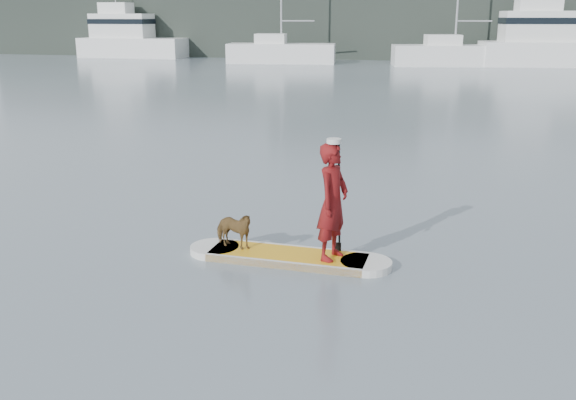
% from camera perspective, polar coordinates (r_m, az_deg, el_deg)
% --- Properties ---
extents(ground, '(140.00, 140.00, 0.00)m').
position_cam_1_polar(ground, '(7.61, 14.37, -13.98)').
color(ground, slate).
rests_on(ground, ground).
extents(paddleboard, '(3.30, 0.86, 0.12)m').
position_cam_1_polar(paddleboard, '(10.22, -0.00, -5.07)').
color(paddleboard, '#F0A716').
rests_on(paddleboard, ground).
extents(paddler, '(0.59, 0.75, 1.81)m').
position_cam_1_polar(paddler, '(9.75, 4.00, -0.17)').
color(paddler, maroon).
rests_on(paddler, paddleboard).
extents(white_cap, '(0.22, 0.22, 0.07)m').
position_cam_1_polar(white_cap, '(9.53, 4.11, 5.25)').
color(white_cap, silver).
rests_on(white_cap, paddler).
extents(dog, '(0.80, 0.51, 0.62)m').
position_cam_1_polar(dog, '(10.36, -4.88, -2.64)').
color(dog, brown).
rests_on(dog, paddleboard).
extents(paddle, '(0.10, 0.30, 2.00)m').
position_cam_1_polar(paddle, '(10.12, 4.54, -0.93)').
color(paddle, black).
rests_on(paddle, ground).
extents(sailboat_c, '(8.93, 4.05, 12.37)m').
position_cam_1_polar(sailboat_c, '(53.23, -0.67, 13.06)').
color(sailboat_c, white).
rests_on(sailboat_c, ground).
extents(sailboat_d, '(9.71, 4.71, 13.74)m').
position_cam_1_polar(sailboat_d, '(51.95, 14.47, 12.56)').
color(sailboat_d, white).
rests_on(sailboat_d, ground).
extents(motor_yacht_a, '(11.56, 5.16, 6.69)m').
position_cam_1_polar(motor_yacht_a, '(53.75, 22.31, 12.96)').
color(motor_yacht_a, white).
rests_on(motor_yacht_a, ground).
extents(motor_yacht_b, '(9.72, 3.35, 6.41)m').
position_cam_1_polar(motor_yacht_b, '(62.32, -14.03, 13.86)').
color(motor_yacht_b, white).
rests_on(motor_yacht_b, ground).
extents(shore_mass, '(90.00, 6.00, 6.00)m').
position_cam_1_polar(shore_mass, '(59.63, 15.06, 14.86)').
color(shore_mass, black).
rests_on(shore_mass, ground).
extents(shore_building_west, '(14.00, 4.00, 9.00)m').
position_cam_1_polar(shore_building_west, '(61.41, 5.40, 16.74)').
color(shore_building_west, black).
rests_on(shore_building_west, ground).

